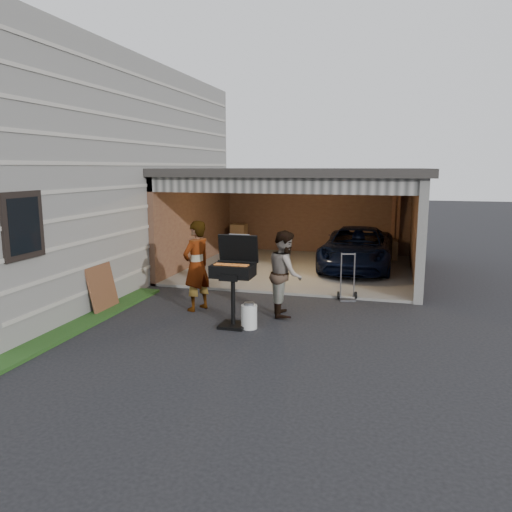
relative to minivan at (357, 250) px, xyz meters
The scene contains 11 objects.
ground 7.31m from the minivan, 108.68° to the right, with size 80.00×80.00×0.00m, color black.
house 9.09m from the minivan, 160.81° to the right, with size 7.00×11.00×5.50m, color #474744.
groundcover_strip 9.15m from the minivan, 120.12° to the right, with size 0.50×8.00×0.06m, color #193814.
garage 2.03m from the minivan, behind, with size 6.80×6.30×2.90m.
minivan is the anchor object (origin of this frame).
woman 5.84m from the minivan, 119.64° to the right, with size 0.68×0.45×1.87m, color silver.
man 5.05m from the minivan, 102.11° to the right, with size 0.83×0.65×1.71m, color #49301D.
bbq_grill 6.19m from the minivan, 107.10° to the right, with size 0.76×0.67×1.69m.
propane_tank 6.15m from the minivan, 104.21° to the right, with size 0.30×0.30×0.44m, color silver.
plywood_panel 7.38m from the minivan, 129.91° to the right, with size 0.04×0.87×0.97m, color #51311C.
hand_truck 3.45m from the minivan, 89.15° to the right, with size 0.46×0.40×1.06m.
Camera 1 is at (3.30, -7.52, 2.93)m, focal length 35.00 mm.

